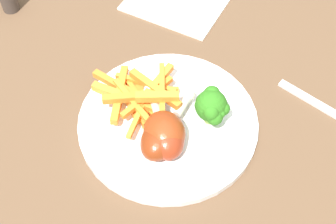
{
  "coord_description": "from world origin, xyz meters",
  "views": [
    {
      "loc": [
        0.35,
        -0.3,
        1.3
      ],
      "look_at": [
        0.06,
        -0.04,
        0.77
      ],
      "focal_mm": 49.48,
      "sensor_mm": 36.0,
      "label": 1
    }
  ],
  "objects_px": {
    "broccoli_floret_front": "(211,107)",
    "fork": "(334,114)",
    "chicken_drumstick_extra": "(165,135)",
    "chicken_drumstick_far": "(164,134)",
    "dining_table": "(163,126)",
    "carrot_fries_pile": "(139,95)",
    "dinner_plate": "(168,122)",
    "chicken_drumstick_near": "(164,130)"
  },
  "relations": [
    {
      "from": "carrot_fries_pile",
      "to": "fork",
      "type": "distance_m",
      "value": 0.29
    },
    {
      "from": "dining_table",
      "to": "fork",
      "type": "xyz_separation_m",
      "value": [
        0.22,
        0.15,
        0.12
      ]
    },
    {
      "from": "dinner_plate",
      "to": "broccoli_floret_front",
      "type": "bearing_deg",
      "value": 45.13
    },
    {
      "from": "carrot_fries_pile",
      "to": "chicken_drumstick_far",
      "type": "height_order",
      "value": "carrot_fries_pile"
    },
    {
      "from": "chicken_drumstick_far",
      "to": "fork",
      "type": "distance_m",
      "value": 0.26
    },
    {
      "from": "fork",
      "to": "carrot_fries_pile",
      "type": "bearing_deg",
      "value": -142.61
    },
    {
      "from": "dining_table",
      "to": "chicken_drumstick_extra",
      "type": "bearing_deg",
      "value": -39.14
    },
    {
      "from": "carrot_fries_pile",
      "to": "chicken_drumstick_extra",
      "type": "bearing_deg",
      "value": -13.67
    },
    {
      "from": "chicken_drumstick_near",
      "to": "chicken_drumstick_far",
      "type": "distance_m",
      "value": 0.01
    },
    {
      "from": "dining_table",
      "to": "dinner_plate",
      "type": "relative_size",
      "value": 3.58
    },
    {
      "from": "carrot_fries_pile",
      "to": "broccoli_floret_front",
      "type": "bearing_deg",
      "value": 29.34
    },
    {
      "from": "dining_table",
      "to": "carrot_fries_pile",
      "type": "height_order",
      "value": "carrot_fries_pile"
    },
    {
      "from": "chicken_drumstick_near",
      "to": "dining_table",
      "type": "bearing_deg",
      "value": 140.2
    },
    {
      "from": "broccoli_floret_front",
      "to": "carrot_fries_pile",
      "type": "height_order",
      "value": "broccoli_floret_front"
    },
    {
      "from": "chicken_drumstick_near",
      "to": "chicken_drumstick_extra",
      "type": "relative_size",
      "value": 1.03
    },
    {
      "from": "broccoli_floret_front",
      "to": "chicken_drumstick_far",
      "type": "relative_size",
      "value": 0.44
    },
    {
      "from": "dinner_plate",
      "to": "carrot_fries_pile",
      "type": "distance_m",
      "value": 0.06
    },
    {
      "from": "chicken_drumstick_near",
      "to": "chicken_drumstick_extra",
      "type": "xyz_separation_m",
      "value": [
        0.01,
        -0.0,
        -0.0
      ]
    },
    {
      "from": "carrot_fries_pile",
      "to": "chicken_drumstick_extra",
      "type": "relative_size",
      "value": 1.23
    },
    {
      "from": "chicken_drumstick_far",
      "to": "chicken_drumstick_extra",
      "type": "relative_size",
      "value": 1.13
    },
    {
      "from": "broccoli_floret_front",
      "to": "chicken_drumstick_far",
      "type": "distance_m",
      "value": 0.08
    },
    {
      "from": "fork",
      "to": "dinner_plate",
      "type": "bearing_deg",
      "value": -135.72
    },
    {
      "from": "chicken_drumstick_near",
      "to": "chicken_drumstick_extra",
      "type": "distance_m",
      "value": 0.01
    },
    {
      "from": "dining_table",
      "to": "dinner_plate",
      "type": "distance_m",
      "value": 0.15
    },
    {
      "from": "broccoli_floret_front",
      "to": "fork",
      "type": "distance_m",
      "value": 0.2
    },
    {
      "from": "broccoli_floret_front",
      "to": "fork",
      "type": "xyz_separation_m",
      "value": [
        0.11,
        0.16,
        -0.05
      ]
    },
    {
      "from": "dinner_plate",
      "to": "fork",
      "type": "relative_size",
      "value": 1.39
    },
    {
      "from": "dinner_plate",
      "to": "carrot_fries_pile",
      "type": "relative_size",
      "value": 1.79
    },
    {
      "from": "carrot_fries_pile",
      "to": "chicken_drumstick_far",
      "type": "bearing_deg",
      "value": -13.73
    },
    {
      "from": "chicken_drumstick_near",
      "to": "fork",
      "type": "distance_m",
      "value": 0.26
    },
    {
      "from": "chicken_drumstick_far",
      "to": "fork",
      "type": "bearing_deg",
      "value": 61.05
    },
    {
      "from": "carrot_fries_pile",
      "to": "chicken_drumstick_near",
      "type": "bearing_deg",
      "value": -12.23
    },
    {
      "from": "chicken_drumstick_near",
      "to": "chicken_drumstick_far",
      "type": "xyz_separation_m",
      "value": [
        0.0,
        -0.0,
        -0.0
      ]
    },
    {
      "from": "broccoli_floret_front",
      "to": "chicken_drumstick_extra",
      "type": "xyz_separation_m",
      "value": [
        -0.02,
        -0.07,
        -0.02
      ]
    },
    {
      "from": "dining_table",
      "to": "broccoli_floret_front",
      "type": "height_order",
      "value": "broccoli_floret_front"
    },
    {
      "from": "chicken_drumstick_far",
      "to": "fork",
      "type": "relative_size",
      "value": 0.72
    },
    {
      "from": "fork",
      "to": "broccoli_floret_front",
      "type": "bearing_deg",
      "value": -133.31
    },
    {
      "from": "dinner_plate",
      "to": "chicken_drumstick_far",
      "type": "height_order",
      "value": "chicken_drumstick_far"
    },
    {
      "from": "dining_table",
      "to": "broccoli_floret_front",
      "type": "xyz_separation_m",
      "value": [
        0.11,
        -0.0,
        0.17
      ]
    },
    {
      "from": "dining_table",
      "to": "carrot_fries_pile",
      "type": "relative_size",
      "value": 6.39
    },
    {
      "from": "chicken_drumstick_far",
      "to": "fork",
      "type": "xyz_separation_m",
      "value": [
        0.13,
        0.23,
        -0.03
      ]
    },
    {
      "from": "chicken_drumstick_far",
      "to": "broccoli_floret_front",
      "type": "bearing_deg",
      "value": 76.33
    }
  ]
}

